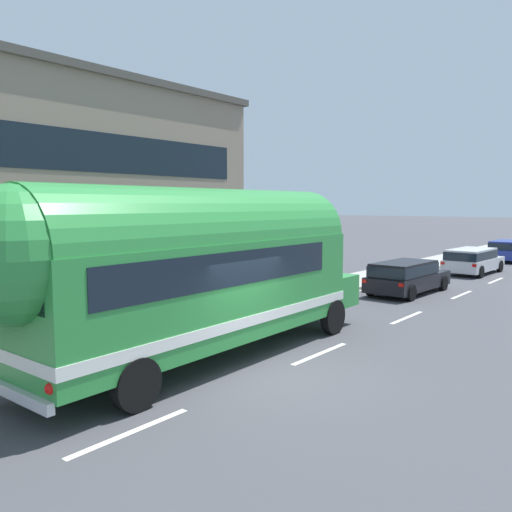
{
  "coord_description": "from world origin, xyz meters",
  "views": [
    {
      "loc": [
        6.75,
        -8.68,
        3.74
      ],
      "look_at": [
        -2.17,
        2.18,
        2.33
      ],
      "focal_mm": 36.04,
      "sensor_mm": 36.0,
      "label": 1
    }
  ],
  "objects_px": {
    "painted_bus": "(192,267)",
    "car_second": "(472,259)",
    "car_third": "(508,249)",
    "car_lead": "(406,275)"
  },
  "relations": [
    {
      "from": "painted_bus",
      "to": "car_second",
      "type": "height_order",
      "value": "painted_bus"
    },
    {
      "from": "car_second",
      "to": "car_third",
      "type": "height_order",
      "value": "same"
    },
    {
      "from": "car_lead",
      "to": "car_second",
      "type": "height_order",
      "value": "same"
    },
    {
      "from": "painted_bus",
      "to": "car_third",
      "type": "xyz_separation_m",
      "value": [
        0.09,
        28.52,
        -1.52
      ]
    },
    {
      "from": "car_second",
      "to": "painted_bus",
      "type": "bearing_deg",
      "value": -90.5
    },
    {
      "from": "painted_bus",
      "to": "car_third",
      "type": "relative_size",
      "value": 2.63
    },
    {
      "from": "painted_bus",
      "to": "car_second",
      "type": "xyz_separation_m",
      "value": [
        0.18,
        20.53,
        -1.51
      ]
    },
    {
      "from": "painted_bus",
      "to": "car_second",
      "type": "relative_size",
      "value": 2.48
    },
    {
      "from": "car_lead",
      "to": "painted_bus",
      "type": "bearing_deg",
      "value": -89.83
    },
    {
      "from": "car_second",
      "to": "car_third",
      "type": "distance_m",
      "value": 8.0
    }
  ]
}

